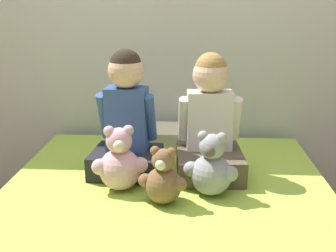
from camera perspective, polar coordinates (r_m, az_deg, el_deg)
The scene contains 8 objects.
wall_behind_bed at distance 2.80m, azimuth 0.99°, elevation 14.60°, with size 8.00×0.06×2.50m.
bed at distance 2.04m, azimuth -0.53°, elevation -16.61°, with size 1.63×2.01×0.47m.
child_on_left at distance 2.20m, azimuth -5.65°, elevation 0.68°, with size 0.38×0.33×0.65m.
child_on_right at distance 2.18m, azimuth 5.67°, elevation 0.04°, with size 0.36×0.39×0.63m.
teddy_bear_held_by_left_child at distance 2.04m, azimuth -6.55°, elevation -4.99°, with size 0.27×0.20×0.32m.
teddy_bear_held_by_right_child at distance 1.98m, azimuth 5.88°, elevation -5.74°, with size 0.25×0.19×0.31m.
teddy_bear_between_children at distance 1.90m, azimuth -0.66°, elevation -7.27°, with size 0.22×0.17×0.27m.
pillow_at_headboard at distance 2.67m, azimuth 0.67°, elevation -1.39°, with size 0.54×0.28×0.11m.
Camera 1 is at (0.12, -1.70, 1.35)m, focal length 45.00 mm.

